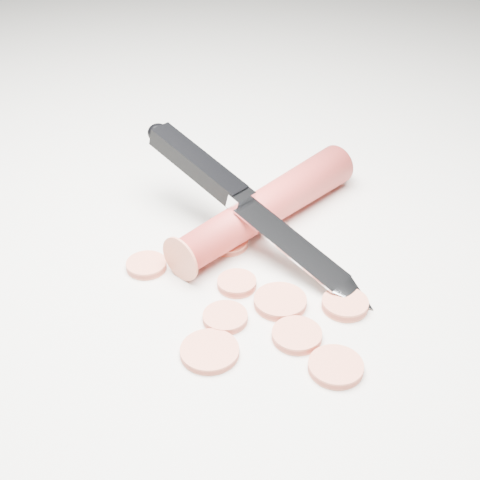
{
  "coord_description": "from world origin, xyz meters",
  "views": [
    {
      "loc": [
        0.02,
        -0.44,
        0.33
      ],
      "look_at": [
        -0.01,
        -0.0,
        0.02
      ],
      "focal_mm": 50.0,
      "sensor_mm": 36.0,
      "label": 1
    }
  ],
  "objects": [
    {
      "name": "carrot_slice_1",
      "position": [
        -0.01,
        -0.04,
        0.0
      ],
      "size": [
        0.03,
        0.03,
        0.01
      ],
      "primitive_type": "cylinder",
      "color": "#E17152",
      "rests_on": "ground"
    },
    {
      "name": "carrot_slice_2",
      "position": [
        0.02,
        -0.06,
        0.0
      ],
      "size": [
        0.04,
        0.04,
        0.01
      ],
      "primitive_type": "cylinder",
      "color": "#E17152",
      "rests_on": "ground"
    },
    {
      "name": "carrot",
      "position": [
        0.01,
        0.05,
        0.02
      ],
      "size": [
        0.15,
        0.18,
        0.03
      ],
      "primitive_type": "cylinder",
      "rotation": [
        1.57,
        0.0,
        -0.68
      ],
      "color": "red",
      "rests_on": "ground"
    },
    {
      "name": "carrot_slice_5",
      "position": [
        -0.02,
        0.01,
        0.0
      ],
      "size": [
        0.03,
        0.03,
        0.01
      ],
      "primitive_type": "cylinder",
      "color": "#E17152",
      "rests_on": "ground"
    },
    {
      "name": "carrot_slice_7",
      "position": [
        -0.09,
        -0.02,
        0.0
      ],
      "size": [
        0.03,
        0.03,
        0.01
      ],
      "primitive_type": "cylinder",
      "color": "#E17152",
      "rests_on": "ground"
    },
    {
      "name": "carrot_slice_8",
      "position": [
        0.03,
        -0.09,
        0.0
      ],
      "size": [
        0.04,
        0.04,
        0.01
      ],
      "primitive_type": "cylinder",
      "color": "#E17152",
      "rests_on": "ground"
    },
    {
      "name": "carrot_slice_0",
      "position": [
        -0.03,
        -0.11,
        0.0
      ],
      "size": [
        0.04,
        0.04,
        0.01
      ],
      "primitive_type": "cylinder",
      "color": "#E17152",
      "rests_on": "ground"
    },
    {
      "name": "ground",
      "position": [
        0.0,
        0.0,
        0.0
      ],
      "size": [
        2.4,
        2.4,
        0.0
      ],
      "primitive_type": "plane",
      "color": "silver",
      "rests_on": "ground"
    },
    {
      "name": "kitchen_knife",
      "position": [
        -0.0,
        0.02,
        0.04
      ],
      "size": [
        0.21,
        0.17,
        0.08
      ],
      "primitive_type": null,
      "color": "silver",
      "rests_on": "ground"
    },
    {
      "name": "carrot_slice_3",
      "position": [
        0.06,
        -0.12,
        0.0
      ],
      "size": [
        0.04,
        0.04,
        0.01
      ],
      "primitive_type": "cylinder",
      "color": "#E17152",
      "rests_on": "ground"
    },
    {
      "name": "carrot_slice_6",
      "position": [
        -0.02,
        -0.08,
        0.0
      ],
      "size": [
        0.03,
        0.03,
        0.01
      ],
      "primitive_type": "cylinder",
      "color": "#E17152",
      "rests_on": "ground"
    },
    {
      "name": "carrot_slice_4",
      "position": [
        0.07,
        -0.06,
        0.0
      ],
      "size": [
        0.03,
        0.03,
        0.01
      ],
      "primitive_type": "cylinder",
      "color": "#E17152",
      "rests_on": "ground"
    }
  ]
}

